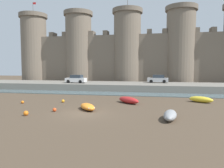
{
  "coord_description": "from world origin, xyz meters",
  "views": [
    {
      "loc": [
        6.72,
        -19.98,
        4.55
      ],
      "look_at": [
        1.7,
        5.34,
        2.5
      ],
      "focal_mm": 35.0,
      "sensor_mm": 36.0,
      "label": 1
    }
  ],
  "objects": [
    {
      "name": "mooring_buoy_mid_mud",
      "position": [
        -4.75,
        5.77,
        0.19
      ],
      "size": [
        0.38,
        0.38,
        0.38
      ],
      "primitive_type": "sphere",
      "color": "orange",
      "rests_on": "ground"
    },
    {
      "name": "rowboat_midflat_centre",
      "position": [
        12.47,
        9.23,
        0.4
      ],
      "size": [
        3.17,
        2.56,
        0.78
      ],
      "color": "yellow",
      "rests_on": "ground"
    },
    {
      "name": "rowboat_midflat_right",
      "position": [
        8.04,
        -0.9,
        0.41
      ],
      "size": [
        1.47,
        3.32,
        0.79
      ],
      "color": "gray",
      "rests_on": "ground"
    },
    {
      "name": "quay_road",
      "position": [
        0.0,
        22.86,
        0.65
      ],
      "size": [
        61.33,
        10.0,
        1.31
      ],
      "primitive_type": "cube",
      "color": "slate",
      "rests_on": "ground"
    },
    {
      "name": "car_quay_centre_east",
      "position": [
        7.31,
        25.05,
        2.09
      ],
      "size": [
        4.19,
        2.05,
        1.62
      ],
      "color": "#B2B5B7",
      "rests_on": "quay_road"
    },
    {
      "name": "ground_plane",
      "position": [
        0.0,
        0.0,
        0.0
      ],
      "size": [
        160.0,
        160.0,
        0.0
      ],
      "primitive_type": "plane",
      "color": "#4C3D2D"
    },
    {
      "name": "car_quay_centre_west",
      "position": [
        -8.81,
        21.36,
        2.09
      ],
      "size": [
        4.19,
        2.05,
        1.62
      ],
      "color": "silver",
      "rests_on": "quay_road"
    },
    {
      "name": "mooring_buoy_near_shore",
      "position": [
        -9.35,
        4.08,
        0.18
      ],
      "size": [
        0.36,
        0.36,
        0.36
      ],
      "primitive_type": "sphere",
      "color": "orange",
      "rests_on": "ground"
    },
    {
      "name": "castle",
      "position": [
        -0.0,
        32.84,
        8.27
      ],
      "size": [
        56.52,
        7.19,
        21.2
      ],
      "color": "#706354",
      "rests_on": "ground"
    },
    {
      "name": "rowboat_near_channel_left",
      "position": [
        3.51,
        6.86,
        0.42
      ],
      "size": [
        3.38,
        3.31,
        0.8
      ],
      "color": "red",
      "rests_on": "ground"
    },
    {
      "name": "mooring_buoy_off_centre",
      "position": [
        -3.27,
        0.32,
        0.19
      ],
      "size": [
        0.39,
        0.39,
        0.39
      ],
      "primitive_type": "sphere",
      "color": "#E04C1E",
      "rests_on": "ground"
    },
    {
      "name": "rowboat_foreground_right",
      "position": [
        -0.24,
        1.86,
        0.34
      ],
      "size": [
        2.81,
        3.27,
        0.66
      ],
      "color": "orange",
      "rests_on": "ground"
    },
    {
      "name": "water_channel",
      "position": [
        0.0,
        15.61,
        0.05
      ],
      "size": [
        80.0,
        4.5,
        0.1
      ],
      "primitive_type": "cube",
      "color": "slate",
      "rests_on": "ground"
    },
    {
      "name": "mooring_buoy_near_channel",
      "position": [
        -5.05,
        -1.9,
        0.23
      ],
      "size": [
        0.46,
        0.46,
        0.46
      ],
      "primitive_type": "sphere",
      "color": "orange",
      "rests_on": "ground"
    }
  ]
}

